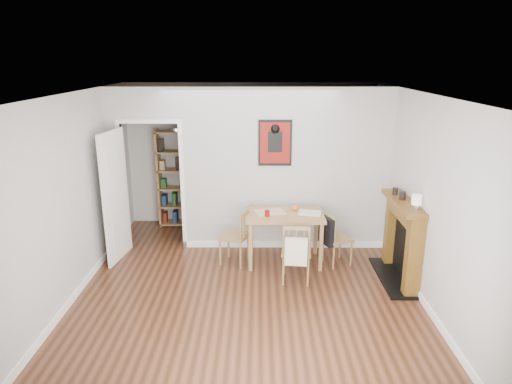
{
  "coord_description": "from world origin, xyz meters",
  "views": [
    {
      "loc": [
        0.15,
        -5.65,
        3.02
      ],
      "look_at": [
        0.11,
        0.6,
        1.17
      ],
      "focal_mm": 32.0,
      "sensor_mm": 36.0,
      "label": 1
    }
  ],
  "objects_px": {
    "fireplace": "(403,238)",
    "red_glass": "(267,213)",
    "orange_fruit": "(295,208)",
    "mantel_lamp": "(417,201)",
    "chair_right": "(337,238)",
    "bookshelf": "(179,179)",
    "notebook": "(310,213)",
    "dining_table": "(285,220)",
    "ceramic_jar_a": "(402,195)",
    "chair_left": "(234,237)",
    "ceramic_jar_b": "(395,191)",
    "chair_front": "(296,251)"
  },
  "relations": [
    {
      "from": "dining_table",
      "to": "ceramic_jar_a",
      "type": "height_order",
      "value": "ceramic_jar_a"
    },
    {
      "from": "chair_front",
      "to": "mantel_lamp",
      "type": "bearing_deg",
      "value": -11.89
    },
    {
      "from": "ceramic_jar_b",
      "to": "ceramic_jar_a",
      "type": "bearing_deg",
      "value": -82.24
    },
    {
      "from": "red_glass",
      "to": "chair_front",
      "type": "bearing_deg",
      "value": -51.39
    },
    {
      "from": "fireplace",
      "to": "ceramic_jar_b",
      "type": "xyz_separation_m",
      "value": [
        -0.08,
        0.29,
        0.59
      ]
    },
    {
      "from": "chair_right",
      "to": "ceramic_jar_a",
      "type": "height_order",
      "value": "ceramic_jar_a"
    },
    {
      "from": "ceramic_jar_a",
      "to": "ceramic_jar_b",
      "type": "distance_m",
      "value": 0.24
    },
    {
      "from": "notebook",
      "to": "ceramic_jar_b",
      "type": "distance_m",
      "value": 1.27
    },
    {
      "from": "chair_right",
      "to": "bookshelf",
      "type": "xyz_separation_m",
      "value": [
        -2.64,
        1.67,
        0.47
      ]
    },
    {
      "from": "bookshelf",
      "to": "chair_front",
      "type": "bearing_deg",
      "value": -48.32
    },
    {
      "from": "chair_left",
      "to": "mantel_lamp",
      "type": "xyz_separation_m",
      "value": [
        2.37,
        -0.89,
        0.86
      ]
    },
    {
      "from": "red_glass",
      "to": "mantel_lamp",
      "type": "bearing_deg",
      "value": -23.32
    },
    {
      "from": "chair_right",
      "to": "notebook",
      "type": "bearing_deg",
      "value": 170.15
    },
    {
      "from": "dining_table",
      "to": "chair_front",
      "type": "bearing_deg",
      "value": -78.25
    },
    {
      "from": "dining_table",
      "to": "chair_front",
      "type": "xyz_separation_m",
      "value": [
        0.13,
        -0.62,
        -0.24
      ]
    },
    {
      "from": "orange_fruit",
      "to": "notebook",
      "type": "xyz_separation_m",
      "value": [
        0.2,
        -0.14,
        -0.03
      ]
    },
    {
      "from": "orange_fruit",
      "to": "mantel_lamp",
      "type": "relative_size",
      "value": 0.42
    },
    {
      "from": "bookshelf",
      "to": "orange_fruit",
      "type": "distance_m",
      "value": 2.5
    },
    {
      "from": "chair_left",
      "to": "red_glass",
      "type": "bearing_deg",
      "value": -9.11
    },
    {
      "from": "bookshelf",
      "to": "red_glass",
      "type": "relative_size",
      "value": 18.84
    },
    {
      "from": "chair_right",
      "to": "fireplace",
      "type": "bearing_deg",
      "value": -29.77
    },
    {
      "from": "chair_left",
      "to": "ceramic_jar_a",
      "type": "bearing_deg",
      "value": -10.68
    },
    {
      "from": "bookshelf",
      "to": "notebook",
      "type": "distance_m",
      "value": 2.74
    },
    {
      "from": "dining_table",
      "to": "ceramic_jar_b",
      "type": "xyz_separation_m",
      "value": [
        1.54,
        -0.24,
        0.52
      ]
    },
    {
      "from": "chair_front",
      "to": "ceramic_jar_b",
      "type": "height_order",
      "value": "ceramic_jar_b"
    },
    {
      "from": "bookshelf",
      "to": "ceramic_jar_a",
      "type": "relative_size",
      "value": 15.7
    },
    {
      "from": "fireplace",
      "to": "notebook",
      "type": "distance_m",
      "value": 1.37
    },
    {
      "from": "chair_right",
      "to": "notebook",
      "type": "xyz_separation_m",
      "value": [
        -0.41,
        0.07,
        0.38
      ]
    },
    {
      "from": "chair_right",
      "to": "mantel_lamp",
      "type": "xyz_separation_m",
      "value": [
        0.83,
        -0.87,
        0.87
      ]
    },
    {
      "from": "chair_left",
      "to": "orange_fruit",
      "type": "xyz_separation_m",
      "value": [
        0.93,
        0.19,
        0.4
      ]
    },
    {
      "from": "dining_table",
      "to": "chair_right",
      "type": "bearing_deg",
      "value": -4.17
    },
    {
      "from": "orange_fruit",
      "to": "ceramic_jar_a",
      "type": "height_order",
      "value": "ceramic_jar_a"
    },
    {
      "from": "fireplace",
      "to": "red_glass",
      "type": "distance_m",
      "value": 1.94
    },
    {
      "from": "ceramic_jar_a",
      "to": "fireplace",
      "type": "bearing_deg",
      "value": -49.87
    },
    {
      "from": "chair_right",
      "to": "ceramic_jar_b",
      "type": "relative_size",
      "value": 8.01
    },
    {
      "from": "bookshelf",
      "to": "red_glass",
      "type": "bearing_deg",
      "value": -47.48
    },
    {
      "from": "dining_table",
      "to": "orange_fruit",
      "type": "relative_size",
      "value": 13.79
    },
    {
      "from": "ceramic_jar_a",
      "to": "chair_right",
      "type": "bearing_deg",
      "value": 151.88
    },
    {
      "from": "chair_right",
      "to": "orange_fruit",
      "type": "xyz_separation_m",
      "value": [
        -0.61,
        0.21,
        0.41
      ]
    },
    {
      "from": "ceramic_jar_b",
      "to": "dining_table",
      "type": "bearing_deg",
      "value": 170.95
    },
    {
      "from": "ceramic_jar_b",
      "to": "orange_fruit",
      "type": "bearing_deg",
      "value": 163.78
    },
    {
      "from": "chair_front",
      "to": "notebook",
      "type": "bearing_deg",
      "value": 68.95
    },
    {
      "from": "chair_front",
      "to": "fireplace",
      "type": "bearing_deg",
      "value": 3.05
    },
    {
      "from": "chair_left",
      "to": "ceramic_jar_a",
      "type": "xyz_separation_m",
      "value": [
        2.33,
        -0.44,
        0.79
      ]
    },
    {
      "from": "orange_fruit",
      "to": "ceramic_jar_a",
      "type": "xyz_separation_m",
      "value": [
        1.4,
        -0.63,
        0.39
      ]
    },
    {
      "from": "dining_table",
      "to": "mantel_lamp",
      "type": "distance_m",
      "value": 1.95
    },
    {
      "from": "bookshelf",
      "to": "mantel_lamp",
      "type": "height_order",
      "value": "bookshelf"
    },
    {
      "from": "chair_left",
      "to": "orange_fruit",
      "type": "bearing_deg",
      "value": 11.76
    },
    {
      "from": "chair_left",
      "to": "fireplace",
      "type": "relative_size",
      "value": 0.68
    },
    {
      "from": "chair_front",
      "to": "ceramic_jar_b",
      "type": "distance_m",
      "value": 1.64
    }
  ]
}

